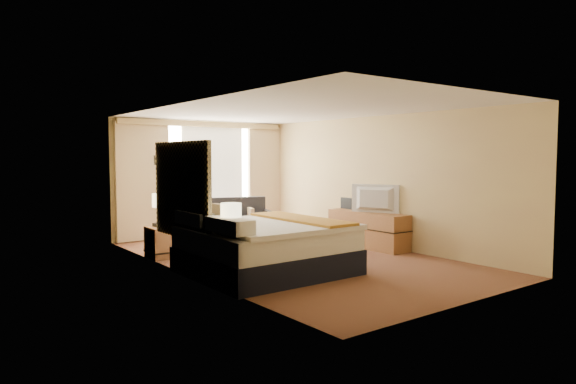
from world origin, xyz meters
TOP-DOWN VIEW (x-y plane):
  - floor at (0.00, 0.00)m, footprint 4.20×7.00m
  - ceiling at (0.00, 0.00)m, footprint 4.20×7.00m
  - wall_back at (0.00, 3.50)m, footprint 4.20×0.02m
  - wall_front at (0.00, -3.50)m, footprint 4.20×0.02m
  - wall_left at (-2.10, 0.00)m, footprint 0.02×7.00m
  - wall_right at (2.10, 0.00)m, footprint 0.02×7.00m
  - headboard at (-2.06, 0.20)m, footprint 0.06×1.85m
  - nightstand_left at (-1.87, -1.05)m, footprint 0.45×0.52m
  - nightstand_right at (-1.87, 1.45)m, footprint 0.45×0.52m
  - media_dresser at (1.83, 0.00)m, footprint 0.50×1.80m
  - window at (0.25, 3.47)m, footprint 2.30×0.02m
  - curtains at (-0.00, 3.39)m, footprint 4.12×0.19m
  - bed at (-1.06, -0.65)m, footprint 2.28×2.09m
  - loveseat at (0.37, 2.49)m, footprint 1.59×1.20m
  - floor_lamp at (-1.52, 2.30)m, footprint 0.23×0.23m
  - desk_chair at (1.80, 0.70)m, footprint 0.45×0.45m
  - lamp_left at (-1.90, -1.03)m, footprint 0.29×0.29m
  - lamp_right at (-1.88, 1.45)m, footprint 0.28×0.28m
  - tissue_box at (-1.86, -0.96)m, footprint 0.12×0.12m
  - telephone at (-1.88, 1.56)m, footprint 0.18×0.15m
  - television at (1.78, -0.20)m, footprint 0.51×0.93m

SIDE VIEW (x-z plane):
  - floor at x=0.00m, z-range -0.01..0.01m
  - nightstand_left at x=-1.87m, z-range 0.00..0.55m
  - nightstand_right at x=-1.87m, z-range 0.00..0.55m
  - loveseat at x=0.37m, z-range -0.15..0.74m
  - media_dresser at x=1.83m, z-range 0.00..0.70m
  - bed at x=-1.06m, z-range -0.15..0.96m
  - desk_chair at x=1.80m, z-range -0.05..0.88m
  - telephone at x=-1.88m, z-range 0.55..0.61m
  - tissue_box at x=-1.86m, z-range 0.55..0.65m
  - television at x=1.78m, z-range 0.70..1.25m
  - lamp_right at x=-1.88m, z-range 0.71..1.31m
  - lamp_left at x=-1.90m, z-range 0.72..1.32m
  - headboard at x=-2.06m, z-range 0.53..2.03m
  - floor_lamp at x=-1.52m, z-range 0.38..2.19m
  - wall_back at x=0.00m, z-range 0.00..2.60m
  - wall_front at x=0.00m, z-range 0.00..2.60m
  - wall_left at x=-2.10m, z-range 0.00..2.60m
  - wall_right at x=2.10m, z-range 0.00..2.60m
  - window at x=0.25m, z-range 0.17..2.47m
  - curtains at x=0.00m, z-range 0.13..2.69m
  - ceiling at x=0.00m, z-range 2.59..2.61m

